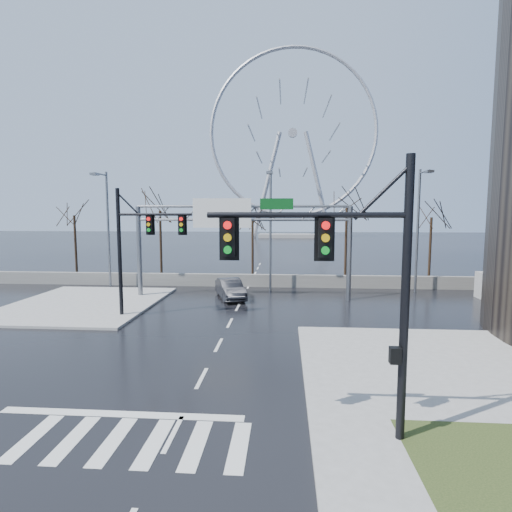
# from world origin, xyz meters

# --- Properties ---
(ground) EXTENTS (260.00, 260.00, 0.00)m
(ground) POSITION_xyz_m (0.00, 0.00, 0.00)
(ground) COLOR black
(ground) RESTS_ON ground
(sidewalk_right_ext) EXTENTS (12.00, 10.00, 0.15)m
(sidewalk_right_ext) POSITION_xyz_m (10.00, 2.00, 0.07)
(sidewalk_right_ext) COLOR gray
(sidewalk_right_ext) RESTS_ON ground
(sidewalk_far) EXTENTS (10.00, 12.00, 0.15)m
(sidewalk_far) POSITION_xyz_m (-11.00, 12.00, 0.07)
(sidewalk_far) COLOR gray
(sidewalk_far) RESTS_ON ground
(grass_strip) EXTENTS (5.00, 4.00, 0.02)m
(grass_strip) POSITION_xyz_m (9.00, -5.00, 0.15)
(grass_strip) COLOR #233516
(grass_strip) RESTS_ON sidewalk_near
(barrier_wall) EXTENTS (52.00, 0.50, 1.10)m
(barrier_wall) POSITION_xyz_m (0.00, 20.00, 0.55)
(barrier_wall) COLOR slate
(barrier_wall) RESTS_ON ground
(signal_mast_near) EXTENTS (5.52, 0.41, 8.00)m
(signal_mast_near) POSITION_xyz_m (5.14, -4.04, 4.87)
(signal_mast_near) COLOR black
(signal_mast_near) RESTS_ON ground
(signal_mast_far) EXTENTS (4.72, 0.41, 8.00)m
(signal_mast_far) POSITION_xyz_m (-5.87, 8.96, 4.83)
(signal_mast_far) COLOR black
(signal_mast_far) RESTS_ON ground
(sign_gantry) EXTENTS (16.36, 0.40, 7.60)m
(sign_gantry) POSITION_xyz_m (-0.38, 14.96, 5.18)
(sign_gantry) COLOR slate
(sign_gantry) RESTS_ON ground
(streetlight_left) EXTENTS (0.50, 2.55, 10.00)m
(streetlight_left) POSITION_xyz_m (-12.00, 18.16, 5.89)
(streetlight_left) COLOR slate
(streetlight_left) RESTS_ON ground
(streetlight_mid) EXTENTS (0.50, 2.55, 10.00)m
(streetlight_mid) POSITION_xyz_m (2.00, 18.16, 5.89)
(streetlight_mid) COLOR slate
(streetlight_mid) RESTS_ON ground
(streetlight_right) EXTENTS (0.50, 2.55, 10.00)m
(streetlight_right) POSITION_xyz_m (14.00, 18.16, 5.89)
(streetlight_right) COLOR slate
(streetlight_right) RESTS_ON ground
(tree_far_left) EXTENTS (3.50, 3.50, 7.00)m
(tree_far_left) POSITION_xyz_m (-18.00, 24.00, 5.57)
(tree_far_left) COLOR black
(tree_far_left) RESTS_ON ground
(tree_left) EXTENTS (3.75, 3.75, 7.50)m
(tree_left) POSITION_xyz_m (-9.00, 23.50, 5.98)
(tree_left) COLOR black
(tree_left) RESTS_ON ground
(tree_center) EXTENTS (3.25, 3.25, 6.50)m
(tree_center) POSITION_xyz_m (0.00, 24.50, 5.17)
(tree_center) COLOR black
(tree_center) RESTS_ON ground
(tree_right) EXTENTS (3.90, 3.90, 7.80)m
(tree_right) POSITION_xyz_m (9.00, 23.50, 6.22)
(tree_right) COLOR black
(tree_right) RESTS_ON ground
(tree_far_right) EXTENTS (3.40, 3.40, 6.80)m
(tree_far_right) POSITION_xyz_m (17.00, 24.00, 5.41)
(tree_far_right) COLOR black
(tree_far_right) RESTS_ON ground
(ferris_wheel) EXTENTS (45.00, 6.00, 50.91)m
(ferris_wheel) POSITION_xyz_m (5.00, 95.00, 26.13)
(ferris_wheel) COLOR gray
(ferris_wheel) RESTS_ON ground
(car) EXTENTS (3.07, 4.86, 1.51)m
(car) POSITION_xyz_m (-0.91, 14.82, 0.76)
(car) COLOR black
(car) RESTS_ON ground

